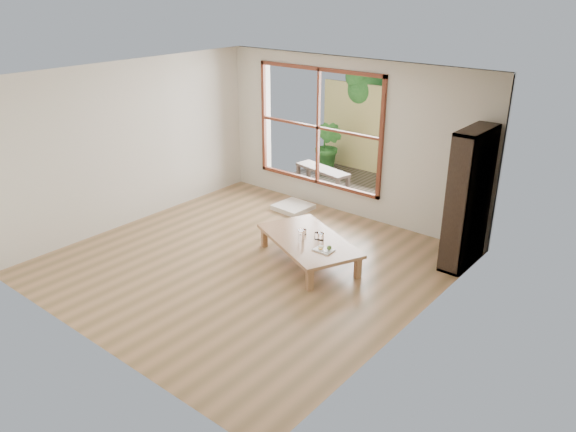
# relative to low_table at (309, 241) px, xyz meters

# --- Properties ---
(ground) EXTENTS (5.00, 5.00, 0.00)m
(ground) POSITION_rel_low_table_xyz_m (-0.62, -0.57, -0.31)
(ground) COLOR #AA7F55
(ground) RESTS_ON ground
(low_table) EXTENTS (1.82, 1.48, 0.35)m
(low_table) POSITION_rel_low_table_xyz_m (0.00, 0.00, 0.00)
(low_table) COLOR #AF7855
(low_table) RESTS_ON ground
(floor_cushion) EXTENTS (0.60, 0.60, 0.08)m
(floor_cushion) POSITION_rel_low_table_xyz_m (-1.40, 1.39, -0.27)
(floor_cushion) COLOR white
(floor_cushion) RESTS_ON ground
(bookshelf) EXTENTS (0.31, 0.88, 1.95)m
(bookshelf) POSITION_rel_low_table_xyz_m (1.70, 1.33, 0.67)
(bookshelf) COLOR #31241B
(bookshelf) RESTS_ON ground
(glass_tall) EXTENTS (0.09, 0.09, 0.16)m
(glass_tall) POSITION_rel_low_table_xyz_m (-0.04, -0.12, 0.12)
(glass_tall) COLOR silver
(glass_tall) RESTS_ON low_table
(glass_mid) EXTENTS (0.07, 0.07, 0.10)m
(glass_mid) POSITION_rel_low_table_xyz_m (0.10, 0.07, 0.09)
(glass_mid) COLOR silver
(glass_mid) RESTS_ON low_table
(glass_short) EXTENTS (0.08, 0.08, 0.10)m
(glass_short) POSITION_rel_low_table_xyz_m (0.15, 0.08, 0.09)
(glass_short) COLOR silver
(glass_short) RESTS_ON low_table
(glass_small) EXTENTS (0.06, 0.06, 0.07)m
(glass_small) POSITION_rel_low_table_xyz_m (-0.14, 0.09, 0.08)
(glass_small) COLOR silver
(glass_small) RESTS_ON low_table
(food_tray) EXTENTS (0.26, 0.18, 0.08)m
(food_tray) POSITION_rel_low_table_xyz_m (0.39, -0.16, 0.06)
(food_tray) COLOR white
(food_tray) RESTS_ON low_table
(deck) EXTENTS (2.80, 2.00, 0.05)m
(deck) POSITION_rel_low_table_xyz_m (-1.22, 2.99, -0.31)
(deck) COLOR #3C322C
(deck) RESTS_ON ground
(garden_bench) EXTENTS (1.23, 0.58, 0.38)m
(garden_bench) POSITION_rel_low_table_xyz_m (-1.64, 2.58, 0.03)
(garden_bench) COLOR #31241B
(garden_bench) RESTS_ON deck
(bamboo_fence) EXTENTS (2.80, 0.06, 1.80)m
(bamboo_fence) POSITION_rel_low_table_xyz_m (-1.22, 3.99, 0.59)
(bamboo_fence) COLOR tan
(bamboo_fence) RESTS_ON ground
(shrub_right) EXTENTS (0.93, 0.84, 0.92)m
(shrub_right) POSITION_rel_low_table_xyz_m (-0.50, 3.83, 0.18)
(shrub_right) COLOR #326B27
(shrub_right) RESTS_ON deck
(shrub_left) EXTENTS (0.64, 0.53, 1.07)m
(shrub_left) POSITION_rel_low_table_xyz_m (-2.14, 3.46, 0.25)
(shrub_left) COLOR #326B27
(shrub_left) RESTS_ON deck
(garden_tree) EXTENTS (1.04, 0.85, 2.22)m
(garden_tree) POSITION_rel_low_table_xyz_m (-1.90, 4.29, 1.32)
(garden_tree) COLOR #4C3D2D
(garden_tree) RESTS_ON ground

